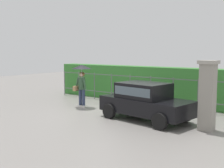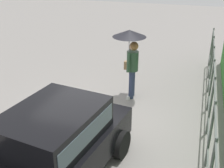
% 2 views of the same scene
% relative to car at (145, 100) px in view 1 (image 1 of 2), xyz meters
% --- Properties ---
extents(ground_plane, '(40.00, 40.00, 0.00)m').
position_rel_car_xyz_m(ground_plane, '(-2.39, -0.05, -0.80)').
color(ground_plane, gray).
extents(car, '(3.91, 2.28, 1.48)m').
position_rel_car_xyz_m(car, '(0.00, 0.00, 0.00)').
color(car, black).
rests_on(car, ground).
extents(pedestrian, '(0.95, 0.95, 2.07)m').
position_rel_car_xyz_m(pedestrian, '(-3.83, 0.46, 0.71)').
color(pedestrian, '#2D3856').
rests_on(pedestrian, ground).
extents(gate_pillar, '(0.60, 0.60, 2.42)m').
position_rel_car_xyz_m(gate_pillar, '(2.49, -0.08, 0.44)').
color(gate_pillar, gray).
rests_on(gate_pillar, ground).
extents(fence_section, '(10.94, 0.05, 1.50)m').
position_rel_car_xyz_m(fence_section, '(-1.89, 2.72, 0.02)').
color(fence_section, '#59605B').
rests_on(fence_section, ground).
extents(hedge_row, '(11.89, 0.90, 1.90)m').
position_rel_car_xyz_m(hedge_row, '(-1.89, 3.62, 0.15)').
color(hedge_row, '#387F33').
rests_on(hedge_row, ground).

